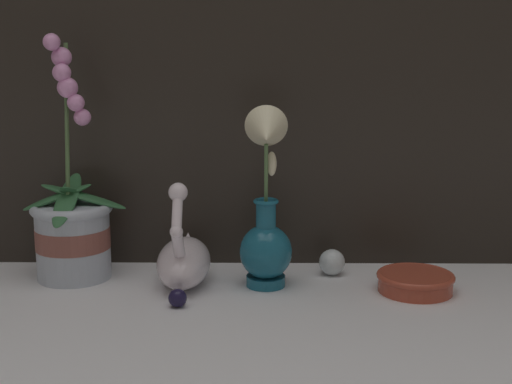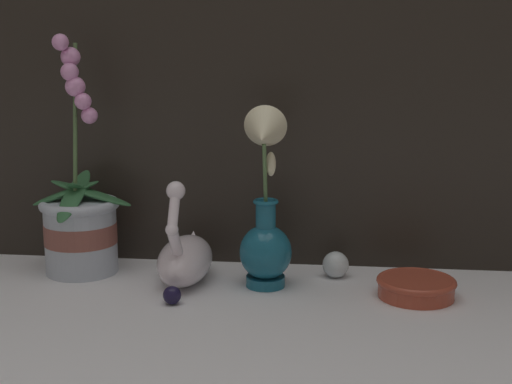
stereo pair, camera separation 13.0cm
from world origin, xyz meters
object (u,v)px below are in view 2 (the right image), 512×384
Objects in this scene: orchid_potted_plant at (80,222)px; swan_figurine at (185,257)px; glass_sphere at (336,265)px; blue_vase at (265,221)px; amber_dish at (416,286)px.

swan_figurine is at bearing -10.25° from orchid_potted_plant.
swan_figurine is 0.29m from glass_sphere.
blue_vase is 0.18m from glass_sphere.
swan_figurine reaches higher than glass_sphere.
swan_figurine is at bearing -167.92° from glass_sphere.
swan_figurine is 0.17m from blue_vase.
orchid_potted_plant is 2.11× the size of swan_figurine.
amber_dish is (0.64, -0.07, -0.08)m from orchid_potted_plant.
blue_vase is 0.29m from amber_dish.
amber_dish is at bearing -33.87° from glass_sphere.
glass_sphere is at bearing 30.90° from blue_vase.
orchid_potted_plant reaches higher than glass_sphere.
orchid_potted_plant is 0.23m from swan_figurine.
orchid_potted_plant is 0.50m from glass_sphere.
swan_figurine is 4.30× the size of glass_sphere.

